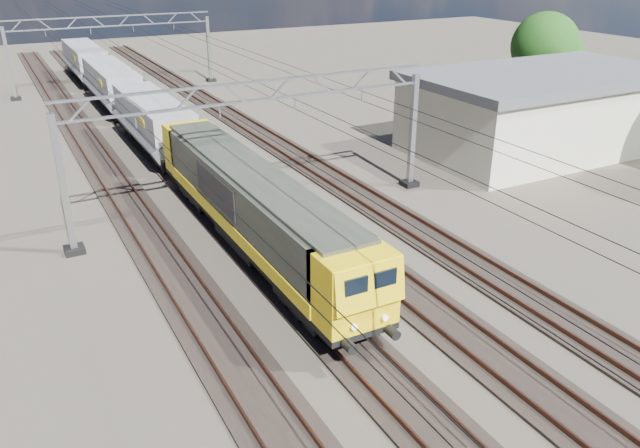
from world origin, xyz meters
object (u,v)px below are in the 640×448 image
hopper_wagon_lead (153,119)px  hopper_wagon_third (85,59)px  locomotive (251,203)px  industrial_shed (543,110)px  catenary_gantry_mid (260,144)px  catenary_gantry_far (115,50)px  hopper_wagon_mid (112,83)px  tree_far (549,49)px

hopper_wagon_lead → hopper_wagon_third: bearing=90.0°
locomotive → industrial_shed: 24.64m
hopper_wagon_third → industrial_shed: 47.11m
catenary_gantry_mid → hopper_wagon_third: (-2.00, 42.54, -1.67)m
catenary_gantry_mid → hopper_wagon_lead: size_ratio=1.53×
hopper_wagon_third → locomotive: bearing=-90.0°
catenary_gantry_far → hopper_wagon_third: bearing=107.0°
catenary_gantry_mid → hopper_wagon_mid: catenary_gantry_mid is taller
catenary_gantry_mid → hopper_wagon_lead: (-2.00, 14.14, -1.67)m
hopper_wagon_mid → tree_far: tree_far is taller
catenary_gantry_mid → hopper_wagon_lead: 14.37m
hopper_wagon_mid → hopper_wagon_lead: bearing=-90.0°
locomotive → industrial_shed: (24.00, 5.56, 0.40)m
locomotive → hopper_wagon_third: bearing=90.0°
hopper_wagon_mid → industrial_shed: industrial_shed is taller
catenary_gantry_mid → hopper_wagon_third: size_ratio=1.53×
locomotive → hopper_wagon_lead: bearing=90.0°
catenary_gantry_far → industrial_shed: size_ratio=1.07×
catenary_gantry_far → hopper_wagon_third: 7.04m
hopper_wagon_lead → industrial_shed: industrial_shed is taller
catenary_gantry_mid → hopper_wagon_mid: bearing=94.0°
hopper_wagon_third → industrial_shed: (24.00, -40.54, 0.49)m
locomotive → industrial_shed: bearing=13.0°
hopper_wagon_lead → tree_far: tree_far is taller
locomotive → hopper_wagon_mid: 31.90m
locomotive → hopper_wagon_third: (-0.00, 46.10, -0.09)m
catenary_gantry_mid → hopper_wagon_third: 42.62m
locomotive → tree_far: (32.32, 13.35, 2.97)m
catenary_gantry_far → hopper_wagon_third: size_ratio=1.53×
hopper_wagon_mid → industrial_shed: bearing=-47.7°
hopper_wagon_mid → hopper_wagon_third: (0.00, 14.20, 0.00)m
hopper_wagon_third → tree_far: size_ratio=1.57×
locomotive → tree_far: size_ratio=2.54×
catenary_gantry_far → industrial_shed: (22.00, -34.00, -1.18)m
catenary_gantry_mid → tree_far: tree_far is taller
catenary_gantry_mid → hopper_wagon_third: catenary_gantry_mid is taller
hopper_wagon_mid → hopper_wagon_third: bearing=90.0°
catenary_gantry_far → tree_far: (30.32, -26.21, 1.39)m
industrial_shed → catenary_gantry_far: bearing=122.9°
industrial_shed → hopper_wagon_third: bearing=120.6°
hopper_wagon_lead → hopper_wagon_third: same height
industrial_shed → tree_far: bearing=43.1°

